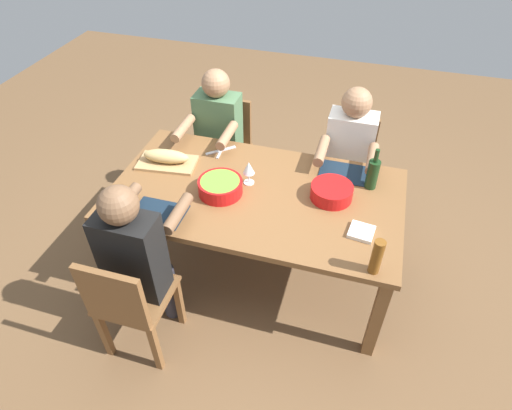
{
  "coord_description": "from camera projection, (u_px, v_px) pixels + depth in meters",
  "views": [
    {
      "loc": [
        -0.6,
        2.06,
        2.53
      ],
      "look_at": [
        0.0,
        0.0,
        0.63
      ],
      "focal_mm": 30.5,
      "sensor_mm": 36.0,
      "label": 1
    }
  ],
  "objects": [
    {
      "name": "diner_near_left",
      "position": [
        348.0,
        154.0,
        3.19
      ],
      "size": [
        0.41,
        0.53,
        1.2
      ],
      "color": "#2D2D38",
      "rests_on": "ground_plane"
    },
    {
      "name": "placemat_far_right",
      "position": [
        159.0,
        213.0,
        2.64
      ],
      "size": [
        0.32,
        0.23,
        0.01
      ],
      "primitive_type": "cube",
      "color": "#142333",
      "rests_on": "dining_table"
    },
    {
      "name": "chair_near_left",
      "position": [
        347.0,
        164.0,
        3.46
      ],
      "size": [
        0.4,
        0.4,
        0.85
      ],
      "color": "brown",
      "rests_on": "ground_plane"
    },
    {
      "name": "wine_glass",
      "position": [
        249.0,
        169.0,
        2.79
      ],
      "size": [
        0.08,
        0.08,
        0.17
      ],
      "color": "silver",
      "rests_on": "dining_table"
    },
    {
      "name": "placemat_near_left",
      "position": [
        343.0,
        173.0,
        2.94
      ],
      "size": [
        0.32,
        0.23,
        0.01
      ],
      "primitive_type": "cube",
      "color": "#142333",
      "rests_on": "dining_table"
    },
    {
      "name": "serving_bowl_fruit",
      "position": [
        332.0,
        191.0,
        2.72
      ],
      "size": [
        0.27,
        0.27,
        0.09
      ],
      "color": "red",
      "rests_on": "dining_table"
    },
    {
      "name": "ground_plane",
      "position": [
        256.0,
        267.0,
        3.28
      ],
      "size": [
        8.0,
        8.0,
        0.0
      ],
      "primitive_type": "plane",
      "color": "brown"
    },
    {
      "name": "cutting_board",
      "position": [
        167.0,
        163.0,
        3.02
      ],
      "size": [
        0.42,
        0.27,
        0.02
      ],
      "primitive_type": "cube",
      "rotation": [
        0.0,
        0.0,
        0.12
      ],
      "color": "tan",
      "rests_on": "dining_table"
    },
    {
      "name": "fork_near_right",
      "position": [
        221.0,
        152.0,
        3.13
      ],
      "size": [
        0.03,
        0.17,
        0.01
      ],
      "primitive_type": "cube",
      "rotation": [
        0.0,
        0.0,
        0.06
      ],
      "color": "silver",
      "rests_on": "dining_table"
    },
    {
      "name": "carving_knife",
      "position": [
        221.0,
        150.0,
        3.14
      ],
      "size": [
        0.19,
        0.17,
        0.01
      ],
      "primitive_type": "cube",
      "rotation": [
        0.0,
        0.0,
        0.72
      ],
      "color": "silver",
      "rests_on": "dining_table"
    },
    {
      "name": "serving_bowl_salad",
      "position": [
        220.0,
        186.0,
        2.75
      ],
      "size": [
        0.28,
        0.28,
        0.1
      ],
      "color": "red",
      "rests_on": "dining_table"
    },
    {
      "name": "chair_far_right",
      "position": [
        128.0,
        302.0,
        2.47
      ],
      "size": [
        0.4,
        0.4,
        0.85
      ],
      "color": "brown",
      "rests_on": "ground_plane"
    },
    {
      "name": "diner_far_right",
      "position": [
        137.0,
        253.0,
        2.46
      ],
      "size": [
        0.41,
        0.53,
        1.2
      ],
      "color": "#2D2D38",
      "rests_on": "ground_plane"
    },
    {
      "name": "bread_loaf",
      "position": [
        166.0,
        156.0,
        2.98
      ],
      "size": [
        0.33,
        0.15,
        0.09
      ],
      "primitive_type": "ellipsoid",
      "rotation": [
        0.0,
        0.0,
        0.12
      ],
      "color": "tan",
      "rests_on": "cutting_board"
    },
    {
      "name": "chair_near_right",
      "position": [
        226.0,
        144.0,
        3.68
      ],
      "size": [
        0.4,
        0.4,
        0.85
      ],
      "color": "brown",
      "rests_on": "ground_plane"
    },
    {
      "name": "dining_table",
      "position": [
        256.0,
        201.0,
        2.84
      ],
      "size": [
        1.86,
        1.04,
        0.74
      ],
      "color": "brown",
      "rests_on": "ground_plane"
    },
    {
      "name": "napkin_stack",
      "position": [
        361.0,
        232.0,
        2.51
      ],
      "size": [
        0.16,
        0.16,
        0.02
      ],
      "primitive_type": "cube",
      "rotation": [
        0.0,
        0.0,
        -0.12
      ],
      "color": "white",
      "rests_on": "dining_table"
    },
    {
      "name": "diner_near_right",
      "position": [
        217.0,
        133.0,
        3.4
      ],
      "size": [
        0.41,
        0.53,
        1.2
      ],
      "color": "#2D2D38",
      "rests_on": "ground_plane"
    },
    {
      "name": "wine_bottle",
      "position": [
        373.0,
        173.0,
        2.76
      ],
      "size": [
        0.08,
        0.08,
        0.29
      ],
      "color": "#193819",
      "rests_on": "dining_table"
    },
    {
      "name": "beer_bottle",
      "position": [
        377.0,
        257.0,
        2.23
      ],
      "size": [
        0.06,
        0.06,
        0.22
      ],
      "primitive_type": "cylinder",
      "color": "brown",
      "rests_on": "dining_table"
    }
  ]
}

